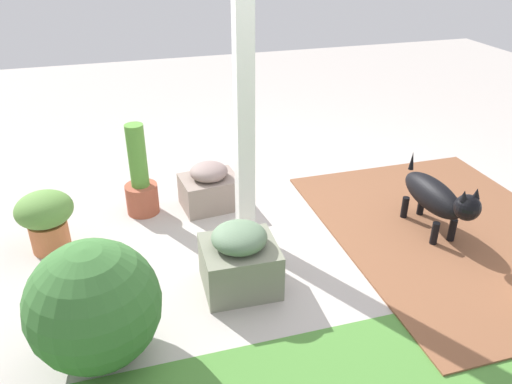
# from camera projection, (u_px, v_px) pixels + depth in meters

# --- Properties ---
(ground_plane) EXTENTS (12.00, 12.00, 0.00)m
(ground_plane) POSITION_uv_depth(u_px,v_px,m) (294.00, 236.00, 3.88)
(ground_plane) COLOR #B3ABA3
(brick_path) EXTENTS (1.80, 2.40, 0.02)m
(brick_path) POSITION_uv_depth(u_px,v_px,m) (452.00, 232.00, 3.91)
(brick_path) COLOR brown
(brick_path) RESTS_ON ground
(porch_pillar) EXTENTS (0.12, 0.12, 2.45)m
(porch_pillar) POSITION_uv_depth(u_px,v_px,m) (244.00, 80.00, 3.29)
(porch_pillar) COLOR white
(porch_pillar) RESTS_ON ground
(stone_planter_nearest) EXTENTS (0.50, 0.41, 0.39)m
(stone_planter_nearest) POSITION_uv_depth(u_px,v_px,m) (210.00, 187.00, 4.21)
(stone_planter_nearest) COLOR gray
(stone_planter_nearest) RESTS_ON ground
(stone_planter_mid) EXTENTS (0.49, 0.45, 0.46)m
(stone_planter_mid) POSITION_uv_depth(u_px,v_px,m) (240.00, 260.00, 3.25)
(stone_planter_mid) COLOR gray
(stone_planter_mid) RESTS_ON ground
(round_shrub) EXTENTS (0.71, 0.71, 0.71)m
(round_shrub) POSITION_uv_depth(u_px,v_px,m) (94.00, 305.00, 2.65)
(round_shrub) COLOR #386C32
(round_shrub) RESTS_ON ground
(terracotta_pot_tall) EXTENTS (0.26, 0.26, 0.77)m
(terracotta_pot_tall) POSITION_uv_depth(u_px,v_px,m) (140.00, 182.00, 4.08)
(terracotta_pot_tall) COLOR #A24D37
(terracotta_pot_tall) RESTS_ON ground
(terracotta_pot_broad) EXTENTS (0.40, 0.40, 0.46)m
(terracotta_pot_broad) POSITION_uv_depth(u_px,v_px,m) (46.00, 217.00, 3.61)
(terracotta_pot_broad) COLOR #C36A3E
(terracotta_pot_broad) RESTS_ON ground
(dog) EXTENTS (0.23, 0.80, 0.55)m
(dog) POSITION_uv_depth(u_px,v_px,m) (437.00, 197.00, 3.76)
(dog) COLOR black
(dog) RESTS_ON ground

